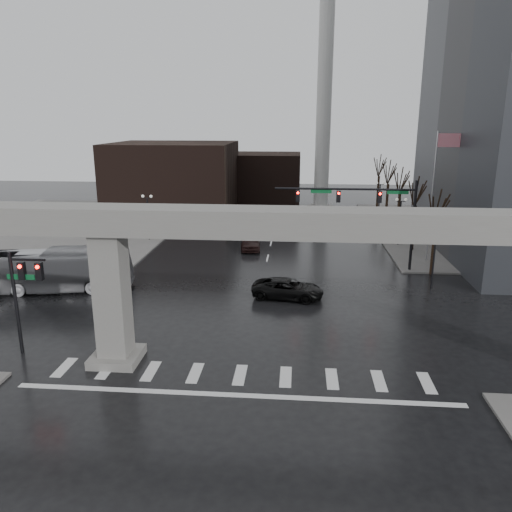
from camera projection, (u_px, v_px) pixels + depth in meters
The scene contains 24 objects.
ground at pixel (242, 366), 27.19m from camera, with size 160.00×160.00×0.00m, color black.
sidewalk_ne at pixel (492, 231), 59.62m from camera, with size 28.00×36.00×0.15m, color slate.
sidewalk_nw at pixel (72, 224), 63.90m from camera, with size 28.00×36.00×0.15m, color slate.
elevated_guideway at pixel (266, 244), 25.27m from camera, with size 48.00×2.60×8.70m.
building_far_left at pixel (174, 180), 67.37m from camera, with size 16.00×14.00×10.00m, color black.
building_far_mid at pixel (267, 180), 76.26m from camera, with size 10.00×10.00×8.00m, color black.
smokestack at pixel (324, 116), 67.36m from camera, with size 3.60×3.60×30.00m.
signal_mast_arm at pixel (370, 205), 42.97m from camera, with size 12.12×0.43×8.00m.
signal_left_pole at pixel (23, 286), 27.60m from camera, with size 2.30×0.30×6.00m.
flagpole_assembly at pixel (437, 182), 45.08m from camera, with size 2.06×0.12×12.00m.
lamp_right_0 at pixel (435, 246), 38.61m from camera, with size 1.22×0.32×5.11m.
lamp_right_1 at pixel (400, 214), 52.06m from camera, with size 1.22×0.32×5.11m.
lamp_right_2 at pixel (380, 194), 65.51m from camera, with size 1.22×0.32×5.11m.
lamp_left_0 at pixel (97, 240), 40.83m from camera, with size 1.22×0.32×5.11m.
lamp_left_1 at pixel (148, 210), 54.28m from camera, with size 1.22×0.32×5.11m.
lamp_left_2 at pixel (178, 192), 67.73m from camera, with size 1.22×0.32×5.11m.
tree_right_0 at pixel (434, 243), 42.57m from camera, with size 1.09×1.58×7.50m.
tree_right_1 at pixel (414, 223), 50.24m from camera, with size 1.09×1.61×7.67m.
tree_right_2 at pixel (399, 209), 57.91m from camera, with size 1.10×1.63×7.85m.
tree_right_3 at pixel (387, 198), 65.58m from camera, with size 1.11×1.66×8.02m.
tree_right_4 at pixel (378, 189), 73.24m from camera, with size 1.12×1.69×8.19m.
pickup_truck at pixel (288, 289), 37.30m from camera, with size 2.45×5.31×1.48m, color black.
city_bus at pixel (53, 270), 38.73m from camera, with size 2.80×11.97×3.33m, color #9E9EA2.
far_car at pixel (250, 241), 51.43m from camera, with size 1.95×4.85×1.65m, color black.
Camera 1 is at (2.85, -24.48, 12.99)m, focal length 35.00 mm.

